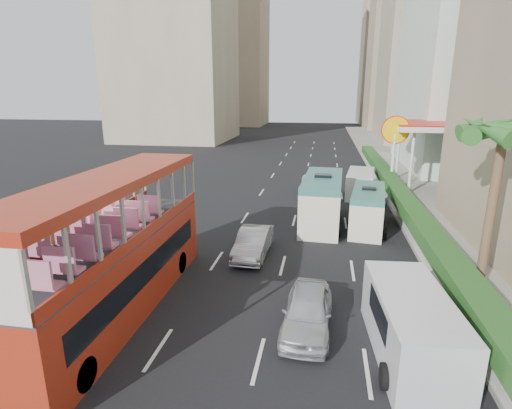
% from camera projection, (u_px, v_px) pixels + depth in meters
% --- Properties ---
extents(ground_plane, '(200.00, 200.00, 0.00)m').
position_uv_depth(ground_plane, '(279.00, 325.00, 13.91)').
color(ground_plane, black).
rests_on(ground_plane, ground).
extents(double_decker_bus, '(2.50, 11.00, 5.06)m').
position_uv_depth(double_decker_bus, '(113.00, 247.00, 14.21)').
color(double_decker_bus, '#AB2914').
rests_on(double_decker_bus, ground).
extents(car_silver_lane_a, '(1.53, 4.11, 1.34)m').
position_uv_depth(car_silver_lane_a, '(253.00, 255.00, 19.92)').
color(car_silver_lane_a, silver).
rests_on(car_silver_lane_a, ground).
extents(car_silver_lane_b, '(1.77, 4.06, 1.36)m').
position_uv_depth(car_silver_lane_b, '(307.00, 329.00, 13.69)').
color(car_silver_lane_b, silver).
rests_on(car_silver_lane_b, ground).
extents(van_asset, '(2.52, 5.44, 1.51)m').
position_uv_depth(van_asset, '(316.00, 194.00, 32.00)').
color(van_asset, silver).
rests_on(van_asset, ground).
extents(minibus_near, '(2.53, 6.74, 2.94)m').
position_uv_depth(minibus_near, '(322.00, 201.00, 24.36)').
color(minibus_near, silver).
rests_on(minibus_near, ground).
extents(minibus_far, '(2.45, 5.52, 2.37)m').
position_uv_depth(minibus_far, '(367.00, 209.00, 23.63)').
color(minibus_far, silver).
rests_on(minibus_far, ground).
extents(panel_van_near, '(2.41, 5.19, 2.02)m').
position_uv_depth(panel_van_near, '(411.00, 326.00, 12.07)').
color(panel_van_near, silver).
rests_on(panel_van_near, ground).
extents(panel_van_far, '(2.50, 5.04, 1.94)m').
position_uv_depth(panel_van_far, '(360.00, 184.00, 31.26)').
color(panel_van_far, silver).
rests_on(panel_van_far, ground).
extents(sidewalk, '(6.00, 120.00, 0.18)m').
position_uv_depth(sidewalk, '(409.00, 181.00, 36.16)').
color(sidewalk, '#99968C').
rests_on(sidewalk, ground).
extents(kerb_wall, '(0.30, 44.00, 1.00)m').
position_uv_depth(kerb_wall, '(398.00, 206.00, 26.02)').
color(kerb_wall, silver).
rests_on(kerb_wall, sidewalk).
extents(hedge, '(1.10, 44.00, 0.70)m').
position_uv_depth(hedge, '(399.00, 194.00, 25.79)').
color(hedge, '#2D6626').
rests_on(hedge, kerb_wall).
extents(palm_tree, '(0.36, 0.36, 6.40)m').
position_uv_depth(palm_tree, '(491.00, 211.00, 15.54)').
color(palm_tree, brown).
rests_on(palm_tree, sidewalk).
extents(shell_station, '(6.50, 8.00, 5.50)m').
position_uv_depth(shell_station, '(429.00, 156.00, 33.39)').
color(shell_station, silver).
rests_on(shell_station, ground).
extents(tower_far_a, '(14.00, 14.00, 44.00)m').
position_uv_depth(tower_far_a, '(406.00, 23.00, 83.08)').
color(tower_far_a, tan).
rests_on(tower_far_a, ground).
extents(tower_far_b, '(14.00, 14.00, 40.00)m').
position_uv_depth(tower_far_b, '(390.00, 45.00, 104.51)').
color(tower_far_b, '#B3A58D').
rests_on(tower_far_b, ground).
extents(tower_left_b, '(16.00, 16.00, 46.00)m').
position_uv_depth(tower_left_b, '(232.00, 28.00, 96.73)').
color(tower_left_b, tan).
rests_on(tower_left_b, ground).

